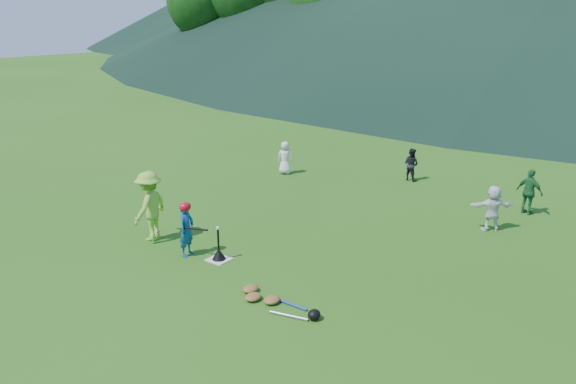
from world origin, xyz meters
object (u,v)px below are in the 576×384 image
object	(u,v)px
fielder_c	(529,192)
home_plate	(219,259)
fielder_d	(493,208)
fielder_a	(285,158)
batting_tee	(219,254)
batter_child	(186,229)
fielder_b	(411,164)
equipment_pile	(272,300)
adult_coach	(150,206)

from	to	relation	value
fielder_c	home_plate	bearing A→B (deg)	72.80
fielder_d	fielder_c	bearing A→B (deg)	-141.79
fielder_a	batting_tee	distance (m)	6.97
batter_child	fielder_c	distance (m)	8.96
home_plate	batter_child	bearing A→B (deg)	-163.36
fielder_a	fielder_c	bearing A→B (deg)	165.13
fielder_b	equipment_pile	distance (m)	9.03
fielder_b	batting_tee	distance (m)	8.13
home_plate	equipment_pile	xyz separation A→B (m)	(2.09, -0.82, 0.06)
fielder_b	batting_tee	size ratio (longest dim) A/B	1.53
adult_coach	batting_tee	distance (m)	2.20
batter_child	fielder_b	size ratio (longest dim) A/B	1.16
home_plate	batter_child	xyz separation A→B (m)	(-0.73, -0.22, 0.59)
home_plate	batting_tee	world-z (taller)	batting_tee
batter_child	fielder_d	bearing A→B (deg)	-55.60
batter_child	fielder_d	xyz separation A→B (m)	(4.88, 5.49, -0.03)
home_plate	adult_coach	size ratio (longest dim) A/B	0.27
fielder_b	fielder_a	bearing A→B (deg)	35.06
fielder_d	home_plate	bearing A→B (deg)	13.18
adult_coach	fielder_d	distance (m)	8.21
batter_child	adult_coach	world-z (taller)	adult_coach
batter_child	batting_tee	bearing A→B (deg)	-87.35
batter_child	fielder_c	world-z (taller)	fielder_c
fielder_a	equipment_pile	world-z (taller)	fielder_a
fielder_a	home_plate	bearing A→B (deg)	94.78
batter_child	equipment_pile	world-z (taller)	batter_child
fielder_a	fielder_c	world-z (taller)	fielder_c
batter_child	equipment_pile	size ratio (longest dim) A/B	0.67
fielder_a	batting_tee	xyz separation A→B (m)	(2.95, -6.30, -0.42)
home_plate	fielder_a	xyz separation A→B (m)	(-2.95, 6.30, 0.54)
fielder_b	fielder_d	size ratio (longest dim) A/B	0.91
fielder_a	fielder_b	world-z (taller)	fielder_a
fielder_b	fielder_c	xyz separation A→B (m)	(3.84, -1.08, 0.09)
batter_child	adult_coach	bearing A→B (deg)	70.01
adult_coach	fielder_a	distance (m)	6.44
fielder_a	equipment_pile	bearing A→B (deg)	105.00
fielder_c	equipment_pile	distance (m)	8.23
batter_child	equipment_pile	bearing A→B (deg)	-115.93
home_plate	fielder_c	distance (m)	8.38
adult_coach	equipment_pile	size ratio (longest dim) A/B	0.92
batting_tee	fielder_a	bearing A→B (deg)	115.07
fielder_c	adult_coach	bearing A→B (deg)	62.68
adult_coach	batting_tee	xyz separation A→B (m)	(2.08, 0.08, -0.70)
batting_tee	adult_coach	bearing A→B (deg)	-177.88
fielder_a	fielder_d	xyz separation A→B (m)	(7.09, -1.03, 0.02)
equipment_pile	home_plate	bearing A→B (deg)	158.67
equipment_pile	batter_child	bearing A→B (deg)	168.06
batter_child	adult_coach	xyz separation A→B (m)	(-1.35, 0.14, 0.22)
fielder_c	batting_tee	bearing A→B (deg)	72.80
batter_child	fielder_a	world-z (taller)	batter_child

